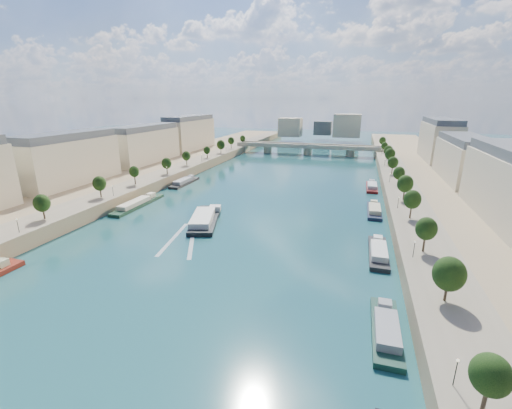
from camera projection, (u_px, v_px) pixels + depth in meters
The scene contains 17 objects.
ground at pixel (263, 199), 148.18m from camera, with size 700.00×700.00×0.00m, color #0D383D.
quay_left at pixel (122, 182), 167.19m from camera, with size 44.00×520.00×5.00m, color #9E8460.
quay_right at pixel (449, 208), 127.70m from camera, with size 44.00×520.00×5.00m, color #9E8460.
pave_left at pixel (148, 179), 162.32m from camera, with size 14.00×520.00×0.10m, color gray.
pave_right at pixel (406, 198), 131.05m from camera, with size 14.00×520.00×0.10m, color gray.
trees_left at pixel (153, 167), 161.99m from camera, with size 4.80×268.80×8.26m.
trees_right at pixel (400, 178), 139.14m from camera, with size 4.80×268.80×8.26m.
lamps_left at pixel (143, 178), 151.13m from camera, with size 0.36×200.36×4.28m.
lamps_right at pixel (394, 187), 136.05m from camera, with size 0.36×200.36×4.28m.
buildings_left at pixel (112, 149), 177.60m from camera, with size 16.00×226.00×23.20m.
buildings_right at pixel (485, 167), 130.98m from camera, with size 16.00×226.00×23.20m.
skyline at pixel (325, 127), 343.81m from camera, with size 79.00×42.00×22.00m.
bridge at pixel (308, 148), 264.34m from camera, with size 112.00×12.00×8.15m.
tour_barge at pixel (205, 219), 119.93m from camera, with size 16.05×29.80×3.89m.
wake at pixel (182, 240), 105.09m from camera, with size 14.92×25.83×0.04m.
moored_barges_left at pixel (93, 225), 114.66m from camera, with size 5.00×156.65×3.60m.
moored_barges_right at pixel (378, 248), 96.88m from camera, with size 5.00×162.02×3.60m.
Camera 1 is at (37.85, -37.20, 41.45)m, focal length 24.00 mm.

